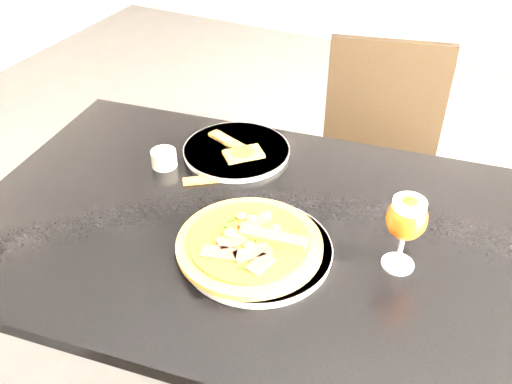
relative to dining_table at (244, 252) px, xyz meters
The scene contains 9 objects.
dining_table is the anchor object (origin of this frame).
chair_far 0.76m from the dining_table, 80.51° to the left, with size 0.49×0.49×0.87m.
plate_main 0.14m from the dining_table, 48.14° to the right, with size 0.30×0.30×0.02m, color white.
pizza 0.15m from the dining_table, 55.60° to the right, with size 0.29×0.29×0.03m.
plate_second 0.29m from the dining_table, 120.50° to the left, with size 0.27×0.27×0.01m, color white.
crust_scraps 0.28m from the dining_table, 119.85° to the left, with size 0.18×0.12×0.01m.
loose_crust 0.20m from the dining_table, 148.28° to the left, with size 0.10×0.02×0.01m, color #A05C26.
sauce_cup 0.32m from the dining_table, 158.17° to the left, with size 0.06×0.06×0.04m.
beer_glass 0.39m from the dining_table, ahead, with size 0.08×0.08×0.16m.
Camera 1 is at (0.40, -0.70, 1.54)m, focal length 40.00 mm.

